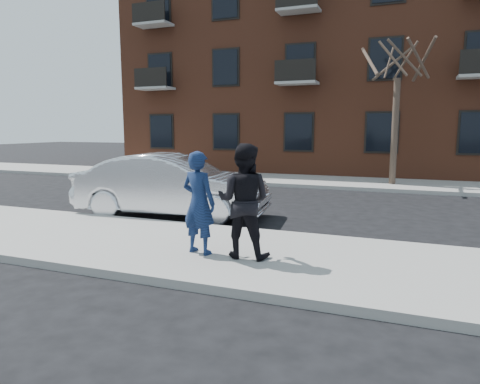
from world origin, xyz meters
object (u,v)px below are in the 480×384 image
at_px(street_tree, 399,47).
at_px(man_peacoat, 244,201).
at_px(silver_sedan, 172,186).
at_px(man_hoodie, 199,203).

bearing_deg(street_tree, man_peacoat, -100.66).
distance_m(silver_sedan, man_hoodie, 4.10).
height_order(man_hoodie, man_peacoat, man_peacoat).
relative_size(silver_sedan, man_peacoat, 2.59).
bearing_deg(silver_sedan, man_peacoat, -141.33).
bearing_deg(man_hoodie, street_tree, -93.03).
relative_size(man_hoodie, man_peacoat, 0.93).
relative_size(silver_sedan, man_hoodie, 2.79).
bearing_deg(street_tree, silver_sedan, -123.24).
bearing_deg(silver_sedan, street_tree, -40.38).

